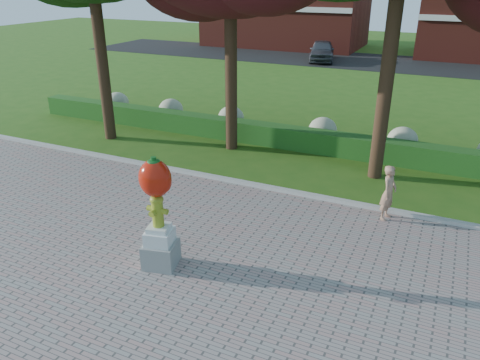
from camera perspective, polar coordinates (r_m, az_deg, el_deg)
The scene contains 10 objects.
ground at distance 12.36m, azimuth -4.87°, elevation -5.98°, with size 100.00×100.00×0.00m, color #2D5916.
walkway at distance 9.72m, azimuth -17.02°, elevation -16.30°, with size 40.00×14.00×0.04m, color gray.
curb at distance 14.71m, azimuth 0.87°, elevation -0.48°, with size 40.00×0.18×0.15m, color #ADADA5.
lawn_hedge at distance 18.07m, azimuth 6.10°, elevation 5.18°, with size 24.00×0.70×0.80m, color #154C19.
hydrangea_row at distance 18.78m, azimuth 8.79°, elevation 6.23°, with size 20.10×1.10×0.99m.
street at distance 38.15m, azimuth 16.89°, elevation 13.56°, with size 50.00×8.00×0.02m, color black.
building_left at distance 46.01m, azimuth 5.65°, elevation 20.38°, with size 14.00×8.00×7.00m, color maroon.
hydrant_sculpture at distance 10.31m, azimuth -10.02°, elevation -3.65°, with size 0.86×0.86×2.63m.
woman at distance 13.04m, azimuth 17.66°, elevation -1.48°, with size 0.56×0.37×1.53m, color #A67B5F.
parked_car at distance 37.68m, azimuth 9.95°, elevation 15.27°, with size 1.80×4.47×1.52m, color #414349.
Camera 1 is at (5.46, -9.26, 6.11)m, focal length 35.00 mm.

